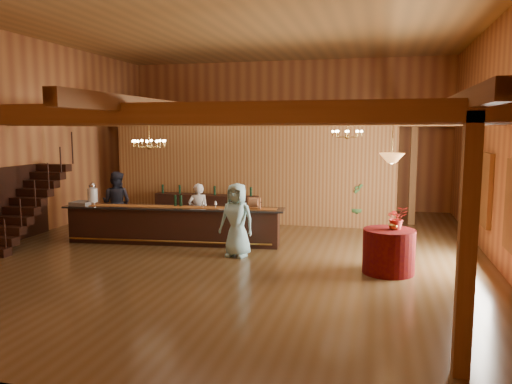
% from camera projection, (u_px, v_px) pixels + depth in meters
% --- Properties ---
extents(floor, '(14.00, 14.00, 0.00)m').
position_uv_depth(floor, '(234.00, 249.00, 12.47)').
color(floor, brown).
rests_on(floor, ground).
extents(ceiling, '(14.00, 14.00, 0.00)m').
position_uv_depth(ceiling, '(233.00, 22.00, 11.77)').
color(ceiling, '#AB7B40').
rests_on(ceiling, wall_back).
extents(wall_back, '(12.00, 0.10, 5.50)m').
position_uv_depth(wall_back, '(286.00, 135.00, 18.86)').
color(wall_back, '#AD6A37').
rests_on(wall_back, floor).
extents(wall_front, '(12.00, 0.10, 5.50)m').
position_uv_depth(wall_front, '(50.00, 152.00, 5.38)').
color(wall_front, '#AD6A37').
rests_on(wall_front, floor).
extents(wall_left, '(0.10, 14.00, 5.50)m').
position_uv_depth(wall_left, '(22.00, 138.00, 13.55)').
color(wall_left, '#AD6A37').
rests_on(wall_left, floor).
extents(wall_right, '(0.10, 14.00, 5.50)m').
position_uv_depth(wall_right, '(502.00, 140.00, 10.69)').
color(wall_right, '#AD6A37').
rests_on(wall_right, floor).
extents(beam_grid, '(11.90, 13.90, 0.39)m').
position_uv_depth(beam_grid, '(239.00, 119.00, 12.55)').
color(beam_grid, brown).
rests_on(beam_grid, wall_left).
extents(support_posts, '(9.20, 10.20, 3.20)m').
position_uv_depth(support_posts, '(228.00, 188.00, 11.78)').
color(support_posts, brown).
rests_on(support_posts, floor).
extents(partition_wall, '(9.00, 0.18, 3.10)m').
position_uv_depth(partition_wall, '(250.00, 174.00, 15.76)').
color(partition_wall, olive).
rests_on(partition_wall, floor).
extents(window_right_back, '(0.12, 1.05, 1.75)m').
position_uv_depth(window_right_back, '(486.00, 190.00, 11.82)').
color(window_right_back, white).
rests_on(window_right_back, wall_right).
extents(staircase, '(1.00, 2.80, 2.00)m').
position_uv_depth(staircase, '(24.00, 206.00, 12.93)').
color(staircase, black).
rests_on(staircase, floor).
extents(backroom_boxes, '(4.10, 0.60, 1.10)m').
position_uv_depth(backroom_boxes, '(270.00, 198.00, 17.77)').
color(backroom_boxes, black).
rests_on(backroom_boxes, floor).
extents(tasting_bar, '(5.85, 1.31, 0.98)m').
position_uv_depth(tasting_bar, '(173.00, 225.00, 13.02)').
color(tasting_bar, black).
rests_on(tasting_bar, floor).
extents(beverage_dispenser, '(0.26, 0.26, 0.60)m').
position_uv_depth(beverage_dispenser, '(93.00, 194.00, 13.28)').
color(beverage_dispenser, silver).
rests_on(beverage_dispenser, tasting_bar).
extents(glass_rack_tray, '(0.50, 0.50, 0.10)m').
position_uv_depth(glass_rack_tray, '(82.00, 203.00, 13.26)').
color(glass_rack_tray, gray).
rests_on(glass_rack_tray, tasting_bar).
extents(raffle_drum, '(0.34, 0.24, 0.30)m').
position_uv_depth(raffle_drum, '(254.00, 202.00, 12.59)').
color(raffle_drum, '#A46B44').
rests_on(raffle_drum, tasting_bar).
extents(bar_bottle_0, '(0.07, 0.07, 0.30)m').
position_uv_depth(bar_bottle_0, '(175.00, 201.00, 13.05)').
color(bar_bottle_0, black).
rests_on(bar_bottle_0, tasting_bar).
extents(bar_bottle_1, '(0.07, 0.07, 0.30)m').
position_uv_depth(bar_bottle_1, '(181.00, 201.00, 13.03)').
color(bar_bottle_1, black).
rests_on(bar_bottle_1, tasting_bar).
extents(bar_bottle_2, '(0.07, 0.07, 0.30)m').
position_uv_depth(bar_bottle_2, '(181.00, 201.00, 13.03)').
color(bar_bottle_2, black).
rests_on(bar_bottle_2, tasting_bar).
extents(backbar_shelf, '(3.35, 0.74, 0.93)m').
position_uv_depth(backbar_shelf, '(206.00, 209.00, 15.70)').
color(backbar_shelf, black).
rests_on(backbar_shelf, floor).
extents(round_table, '(1.07, 1.07, 0.92)m').
position_uv_depth(round_table, '(389.00, 251.00, 10.36)').
color(round_table, '#3C030D').
rests_on(round_table, floor).
extents(chandelier_left, '(0.80, 0.80, 0.72)m').
position_uv_depth(chandelier_left, '(149.00, 143.00, 12.18)').
color(chandelier_left, '#A57E37').
rests_on(chandelier_left, beam_grid).
extents(chandelier_right, '(0.80, 0.80, 0.49)m').
position_uv_depth(chandelier_right, '(347.00, 133.00, 13.36)').
color(chandelier_right, '#A57E37').
rests_on(chandelier_right, beam_grid).
extents(pendant_lamp, '(0.52, 0.52, 0.90)m').
position_uv_depth(pendant_lamp, '(392.00, 158.00, 10.11)').
color(pendant_lamp, '#A57E37').
rests_on(pendant_lamp, beam_grid).
extents(bartender, '(0.66, 0.56, 1.53)m').
position_uv_depth(bartender, '(198.00, 211.00, 13.49)').
color(bartender, silver).
rests_on(bartender, floor).
extents(staff_second, '(0.90, 0.71, 1.79)m').
position_uv_depth(staff_second, '(117.00, 203.00, 14.19)').
color(staff_second, '#21232F').
rests_on(staff_second, floor).
extents(guest, '(0.93, 0.69, 1.74)m').
position_uv_depth(guest, '(237.00, 220.00, 11.67)').
color(guest, '#9FDEE7').
rests_on(guest, floor).
extents(floor_plant, '(0.83, 0.72, 1.36)m').
position_uv_depth(floor_plant, '(360.00, 205.00, 15.19)').
color(floor_plant, '#38622D').
rests_on(floor_plant, floor).
extents(table_flowers, '(0.54, 0.50, 0.48)m').
position_uv_depth(table_flowers, '(397.00, 218.00, 10.29)').
color(table_flowers, red).
rests_on(table_flowers, round_table).
extents(table_vase, '(0.22, 0.22, 0.33)m').
position_uv_depth(table_vase, '(394.00, 222.00, 10.25)').
color(table_vase, '#A57E37').
rests_on(table_vase, round_table).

